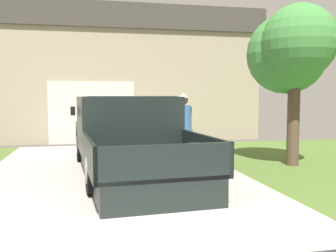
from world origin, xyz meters
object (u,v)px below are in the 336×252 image
object	(u,v)px
person_with_hat	(183,124)
front_yard_tree	(291,50)
pickup_truck	(128,137)
house_with_garage	(129,77)
handbag	(183,163)

from	to	relation	value
person_with_hat	front_yard_tree	world-z (taller)	front_yard_tree
pickup_truck	house_with_garage	distance (m)	7.93
pickup_truck	person_with_hat	xyz separation A→B (m)	(1.28, 0.27, 0.24)
person_with_hat	front_yard_tree	size ratio (longest dim) A/B	0.47
handbag	house_with_garage	world-z (taller)	house_with_garage
person_with_hat	handbag	world-z (taller)	person_with_hat
pickup_truck	person_with_hat	size ratio (longest dim) A/B	3.16
house_with_garage	person_with_hat	bearing A→B (deg)	-86.70
handbag	house_with_garage	xyz separation A→B (m)	(-0.35, 7.78, 2.25)
house_with_garage	front_yard_tree	world-z (taller)	house_with_garage
person_with_hat	house_with_garage	world-z (taller)	house_with_garage
front_yard_tree	house_with_garage	bearing A→B (deg)	110.59
person_with_hat	house_with_garage	xyz separation A→B (m)	(-0.43, 7.44, 1.42)
person_with_hat	front_yard_tree	bearing A→B (deg)	148.14
handbag	pickup_truck	bearing A→B (deg)	176.73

